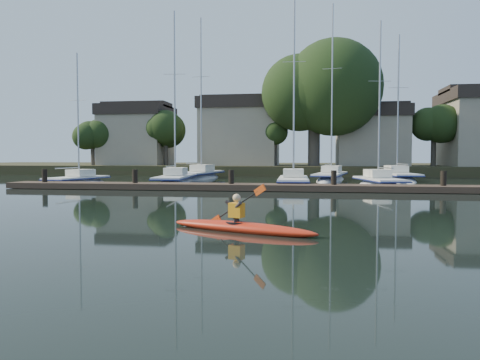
# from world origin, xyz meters

# --- Properties ---
(ground) EXTENTS (160.00, 160.00, 0.00)m
(ground) POSITION_xyz_m (0.00, 0.00, 0.00)
(ground) COLOR black
(ground) RESTS_ON ground
(kayak) EXTENTS (4.35, 2.20, 1.42)m
(kayak) POSITION_xyz_m (-0.20, -0.96, 0.17)
(kayak) COLOR #C93F0F
(kayak) RESTS_ON ground
(dock) EXTENTS (34.00, 2.00, 1.80)m
(dock) POSITION_xyz_m (0.00, 14.00, 0.20)
(dock) COLOR #4C3A2B
(dock) RESTS_ON ground
(sailboat_0) EXTENTS (3.02, 6.85, 10.50)m
(sailboat_0) POSITION_xyz_m (-14.88, 17.99, -0.17)
(sailboat_0) COLOR white
(sailboat_0) RESTS_ON ground
(sailboat_1) EXTENTS (2.90, 8.52, 13.67)m
(sailboat_1) POSITION_xyz_m (-8.04, 19.25, -0.19)
(sailboat_1) COLOR white
(sailboat_1) RESTS_ON ground
(sailboat_2) EXTENTS (2.29, 8.70, 14.31)m
(sailboat_2) POSITION_xyz_m (0.54, 18.11, -0.18)
(sailboat_2) COLOR white
(sailboat_2) RESTS_ON ground
(sailboat_3) EXTENTS (3.25, 7.75, 12.12)m
(sailboat_3) POSITION_xyz_m (6.18, 18.59, -0.18)
(sailboat_3) COLOR white
(sailboat_3) RESTS_ON ground
(sailboat_5) EXTENTS (3.25, 9.58, 15.55)m
(sailboat_5) POSITION_xyz_m (-8.02, 27.14, -0.19)
(sailboat_5) COLOR white
(sailboat_5) RESTS_ON ground
(sailboat_6) EXTENTS (3.76, 10.24, 15.95)m
(sailboat_6) POSITION_xyz_m (3.35, 26.45, -0.19)
(sailboat_6) COLOR white
(sailboat_6) RESTS_ON ground
(sailboat_7) EXTENTS (2.99, 8.41, 13.27)m
(sailboat_7) POSITION_xyz_m (8.78, 26.63, -0.20)
(sailboat_7) COLOR white
(sailboat_7) RESTS_ON ground
(shore) EXTENTS (90.00, 25.25, 12.75)m
(shore) POSITION_xyz_m (1.61, 40.29, 3.23)
(shore) COLOR #2D351A
(shore) RESTS_ON ground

